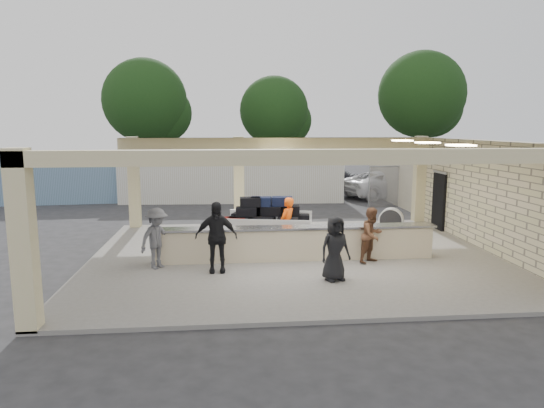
{
  "coord_description": "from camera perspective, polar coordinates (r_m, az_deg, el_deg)",
  "views": [
    {
      "loc": [
        -2.0,
        -14.05,
        3.94
      ],
      "look_at": [
        -0.56,
        1.0,
        1.5
      ],
      "focal_mm": 32.0,
      "sensor_mm": 36.0,
      "label": 1
    }
  ],
  "objects": [
    {
      "name": "car_white_b",
      "position": [
        31.6,
        23.17,
        2.66
      ],
      "size": [
        5.22,
        3.05,
        1.55
      ],
      "primitive_type": "imported",
      "rotation": [
        0.0,
        0.0,
        1.31
      ],
      "color": "white",
      "rests_on": "ground"
    },
    {
      "name": "tree_mid",
      "position": [
        40.46,
        0.67,
        10.59
      ],
      "size": [
        6.0,
        5.6,
        8.0
      ],
      "color": "#382619",
      "rests_on": "ground"
    },
    {
      "name": "luggage_cart",
      "position": [
        15.5,
        -0.66,
        -1.78
      ],
      "size": [
        3.05,
        2.23,
        1.61
      ],
      "rotation": [
        0.0,
        0.0,
        -0.2
      ],
      "color": "silver",
      "rests_on": "pavilion"
    },
    {
      "name": "tree_left",
      "position": [
        38.67,
        -14.19,
        11.31
      ],
      "size": [
        6.6,
        6.3,
        9.0
      ],
      "color": "#382619",
      "rests_on": "ground"
    },
    {
      "name": "ground",
      "position": [
        14.73,
        2.55,
        -6.37
      ],
      "size": [
        120.0,
        120.0,
        0.0
      ],
      "primitive_type": "plane",
      "color": "#29292C",
      "rests_on": "ground"
    },
    {
      "name": "passenger_d",
      "position": [
        12.26,
        7.42,
        -5.2
      ],
      "size": [
        0.86,
        0.55,
        1.63
      ],
      "primitive_type": "imported",
      "rotation": [
        0.0,
        0.0,
        0.3
      ],
      "color": "black",
      "rests_on": "pavilion"
    },
    {
      "name": "drum_fan",
      "position": [
        17.82,
        13.84,
        -1.88
      ],
      "size": [
        0.9,
        0.66,
        0.96
      ],
      "rotation": [
        0.0,
        0.0,
        -0.48
      ],
      "color": "silver",
      "rests_on": "pavilion"
    },
    {
      "name": "car_white_a",
      "position": [
        27.84,
        13.62,
        2.28
      ],
      "size": [
        5.7,
        3.98,
        1.48
      ],
      "primitive_type": "imported",
      "rotation": [
        0.0,
        0.0,
        1.9
      ],
      "color": "white",
      "rests_on": "ground"
    },
    {
      "name": "fence",
      "position": [
        26.62,
        23.82,
        2.14
      ],
      "size": [
        12.06,
        0.06,
        2.03
      ],
      "color": "gray",
      "rests_on": "ground"
    },
    {
      "name": "passenger_b",
      "position": [
        12.89,
        -6.59,
        -3.87
      ],
      "size": [
        1.11,
        0.41,
        1.89
      ],
      "primitive_type": "imported",
      "rotation": [
        0.0,
        0.0,
        0.0
      ],
      "color": "black",
      "rests_on": "pavilion"
    },
    {
      "name": "pavilion",
      "position": [
        15.11,
        3.03,
        -0.74
      ],
      "size": [
        12.01,
        10.0,
        3.55
      ],
      "color": "slate",
      "rests_on": "ground"
    },
    {
      "name": "container_white",
      "position": [
        25.83,
        -4.68,
        3.14
      ],
      "size": [
        11.64,
        2.87,
        2.5
      ],
      "primitive_type": "cube",
      "rotation": [
        0.0,
        0.0,
        -0.05
      ],
      "color": "silver",
      "rests_on": "ground"
    },
    {
      "name": "car_dark",
      "position": [
        29.96,
        7.37,
        2.94
      ],
      "size": [
        4.72,
        2.95,
        1.48
      ],
      "primitive_type": "imported",
      "rotation": [
        0.0,
        0.0,
        1.24
      ],
      "color": "black",
      "rests_on": "ground"
    },
    {
      "name": "passenger_a",
      "position": [
        14.02,
        11.7,
        -3.6
      ],
      "size": [
        0.82,
        0.72,
        1.58
      ],
      "primitive_type": "imported",
      "rotation": [
        0.0,
        0.0,
        0.61
      ],
      "color": "brown",
      "rests_on": "pavilion"
    },
    {
      "name": "container_blue",
      "position": [
        27.78,
        -24.33,
        2.71
      ],
      "size": [
        9.53,
        3.06,
        2.44
      ],
      "primitive_type": "cube",
      "rotation": [
        0.0,
        0.0,
        0.09
      ],
      "color": "#7596BB",
      "rests_on": "ground"
    },
    {
      "name": "tree_right",
      "position": [
        42.53,
        17.48,
        11.79
      ],
      "size": [
        7.2,
        7.0,
        10.0
      ],
      "color": "#382619",
      "rests_on": "ground"
    },
    {
      "name": "baggage_counter",
      "position": [
        14.1,
        2.85,
        -4.62
      ],
      "size": [
        8.2,
        0.58,
        0.98
      ],
      "color": "beige",
      "rests_on": "pavilion"
    },
    {
      "name": "baggage_handler",
      "position": [
        14.95,
        1.82,
        -2.42
      ],
      "size": [
        0.65,
        0.69,
        1.69
      ],
      "primitive_type": "imported",
      "rotation": [
        0.0,
        0.0,
        4.02
      ],
      "color": "#FE550D",
      "rests_on": "pavilion"
    },
    {
      "name": "adjacent_building",
      "position": [
        26.76,
        20.05,
        3.57
      ],
      "size": [
        6.0,
        8.0,
        3.2
      ],
      "primitive_type": "cube",
      "color": "beige",
      "rests_on": "ground"
    },
    {
      "name": "passenger_c",
      "position": [
        13.53,
        -13.39,
        -3.94
      ],
      "size": [
        1.02,
        1.04,
        1.67
      ],
      "primitive_type": "imported",
      "rotation": [
        0.0,
        0.0,
        0.81
      ],
      "color": "#525257",
      "rests_on": "pavilion"
    }
  ]
}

